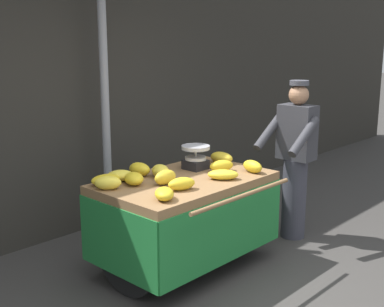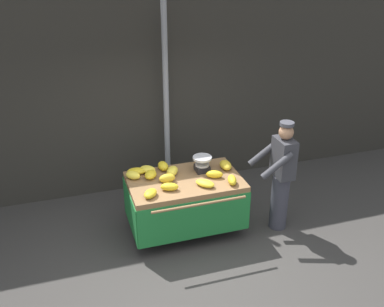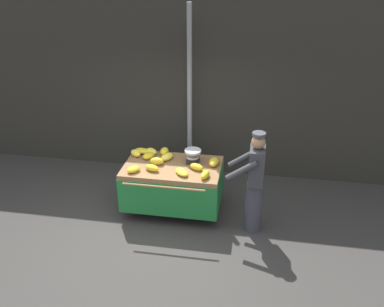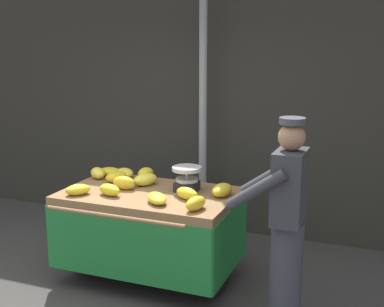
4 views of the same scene
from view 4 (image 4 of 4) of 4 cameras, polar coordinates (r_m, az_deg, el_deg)
back_wall at (r=6.31m, az=0.74°, el=7.36°), size 16.00×0.24×3.45m
street_pole at (r=5.87m, az=1.21°, el=6.36°), size 0.09×0.09×3.33m
banana_cart at (r=5.00m, az=-4.67°, el=-6.88°), size 1.63×1.20×0.88m
weighing_scale at (r=4.91m, az=-0.57°, el=-2.79°), size 0.28×0.28×0.24m
banana_bunch_0 at (r=4.92m, az=-12.38°, el=-3.88°), size 0.26×0.27×0.10m
banana_bunch_1 at (r=4.67m, az=-0.55°, el=-4.41°), size 0.27×0.21×0.11m
banana_bunch_2 at (r=5.51m, az=-8.89°, el=-1.99°), size 0.30×0.21×0.09m
banana_bunch_3 at (r=5.43m, az=-7.38°, el=-2.13°), size 0.29×0.29×0.10m
banana_bunch_4 at (r=4.39m, az=0.40°, el=-5.48°), size 0.17×0.26×0.12m
banana_bunch_5 at (r=5.12m, az=-5.14°, el=-2.85°), size 0.26×0.30×0.12m
banana_bunch_6 at (r=5.27m, az=-8.28°, el=-2.54°), size 0.25×0.28×0.11m
banana_bunch_7 at (r=4.78m, az=3.30°, el=-4.00°), size 0.19×0.29×0.12m
banana_bunch_8 at (r=5.01m, az=-7.45°, el=-3.20°), size 0.23×0.12×0.13m
banana_bunch_9 at (r=4.59m, az=-3.87°, el=-4.90°), size 0.30×0.31×0.09m
banana_bunch_10 at (r=4.84m, az=-9.01°, el=-3.95°), size 0.27×0.20×0.11m
banana_bunch_11 at (r=5.33m, az=-5.09°, el=-2.22°), size 0.16×0.24×0.12m
banana_bunch_12 at (r=5.44m, az=-10.28°, el=-2.12°), size 0.26×0.25×0.11m
vendor_person at (r=4.22m, az=10.28°, el=-7.48°), size 0.58×0.51×1.71m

